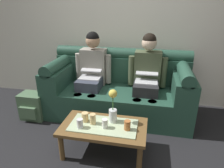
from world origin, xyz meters
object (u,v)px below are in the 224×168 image
Objects in this scene: flower_vase at (113,107)px; cup_near_left at (80,123)px; person_left at (92,70)px; cup_far_right at (85,117)px; couch at (119,90)px; coffee_table at (104,129)px; cup_near_right at (93,119)px; cup_far_left at (105,123)px; person_right at (147,74)px; backpack_left at (33,106)px; cup_far_center at (127,125)px.

flower_vase is 0.39m from cup_near_left.
person_left reaches higher than cup_far_right.
couch is at bearing 76.81° from cup_far_right.
cup_near_right is at bearing 179.37° from coffee_table.
couch reaches higher than cup_near_left.
cup_near_right is 1.14× the size of cup_far_left.
person_right is 0.94m from flower_vase.
cup_near_left is (-0.32, -0.19, -0.13)m from flower_vase.
person_left is at bearing 99.63° from cup_near_left.
cup_near_left is 0.15m from cup_near_right.
couch reaches higher than backpack_left.
person_left is 11.56× the size of cup_far_right.
cup_near_right is at bearing 42.21° from cup_near_left.
cup_far_center reaches higher than backpack_left.
cup_near_left reaches higher than coffee_table.
person_left is 1.13m from cup_far_left.
flower_vase is at bearing 145.51° from cup_far_center.
coffee_table is 0.29m from cup_far_center.
coffee_table is 1.31m from backpack_left.
coffee_table is at bearing -135.19° from flower_vase.
cup_far_left is at bearing -17.98° from cup_far_right.
cup_near_right is 1.10× the size of cup_far_right.
cup_near_left is (0.18, -1.06, -0.24)m from person_left.
coffee_table is 0.27m from flower_vase.
person_left is 0.98m from cup_far_right.
person_right reaches higher than coffee_table.
flower_vase reaches higher than backpack_left.
coffee_table is at bearing -8.04° from cup_far_right.
person_left is 11.94× the size of cup_near_left.
couch is at bearing 104.93° from cup_far_center.
person_left is at bearing 106.92° from cup_near_right.
person_right is at bearing 69.16° from cup_far_left.
cup_near_left is 0.97× the size of cup_far_center.
backpack_left is at bearing -164.71° from person_right.
cup_far_center is at bearing -7.86° from cup_far_right.
flower_vase is 3.68× the size of cup_far_right.
cup_near_left is at bearing -137.79° from cup_near_right.
person_right is at bearing 55.84° from cup_far_right.
cup_far_right is at bearing 84.08° from cup_near_left.
cup_far_center is 1.04× the size of cup_far_left.
cup_far_left is at bearing -110.84° from person_right.
flower_vase is 0.34m from cup_far_right.
cup_far_left is (0.26, 0.05, -0.00)m from cup_near_left.
person_left is at bearing 101.76° from cup_far_right.
backpack_left is (-1.28, 0.43, -0.35)m from flower_vase.
couch is 1.01m from cup_far_left.
cup_far_center is 0.24m from cup_far_left.
person_left reaches higher than couch.
cup_far_center is at bearing -20.77° from backpack_left.
person_left is 1.10m from coffee_table.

